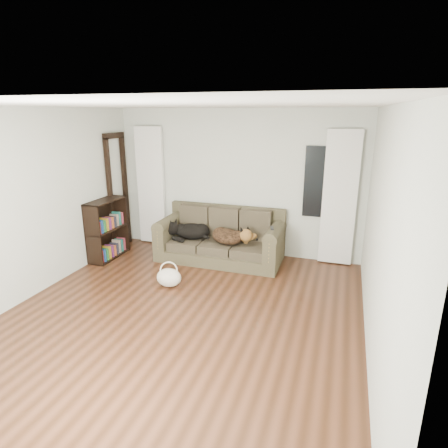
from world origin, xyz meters
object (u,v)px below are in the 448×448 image
(sofa, at_px, (220,235))
(tote_bag, at_px, (169,276))
(dog_shepherd, at_px, (229,236))
(dog_black_lab, at_px, (190,231))
(bookshelf, at_px, (107,231))

(sofa, xyz_separation_m, tote_bag, (-0.38, -1.25, -0.29))
(dog_shepherd, bearing_deg, dog_black_lab, 23.83)
(dog_black_lab, xyz_separation_m, tote_bag, (0.17, -1.23, -0.32))
(tote_bag, bearing_deg, dog_black_lab, 97.91)
(sofa, height_order, bookshelf, bookshelf)
(tote_bag, relative_size, bookshelf, 0.36)
(sofa, bearing_deg, dog_shepherd, -20.05)
(sofa, relative_size, dog_black_lab, 3.34)
(dog_black_lab, xyz_separation_m, dog_shepherd, (0.75, -0.05, 0.01))
(dog_black_lab, bearing_deg, bookshelf, -163.11)
(tote_bag, bearing_deg, dog_shepherd, 63.66)
(sofa, distance_m, tote_bag, 1.34)
(tote_bag, height_order, bookshelf, bookshelf)
(dog_shepherd, xyz_separation_m, bookshelf, (-2.15, -0.44, 0.01))
(dog_shepherd, bearing_deg, sofa, 7.31)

